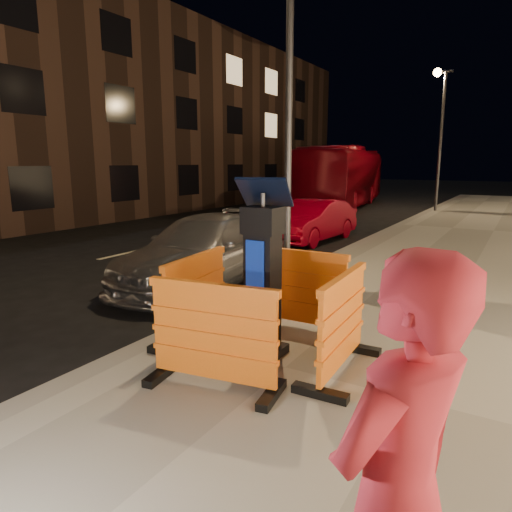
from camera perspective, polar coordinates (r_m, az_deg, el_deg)
The scene contains 14 objects.
ground_plane at distance 6.07m, azimuth -11.61°, elevation -11.10°, with size 120.00×120.00×0.00m, color black.
sidewalk at distance 4.75m, azimuth 17.75°, elevation -17.21°, with size 6.00×60.00×0.15m, color gray.
kerb at distance 6.04m, azimuth -11.64°, elevation -10.45°, with size 0.30×60.00×0.15m, color slate.
parking_kiosk at distance 5.10m, azimuth 0.83°, elevation -2.22°, with size 0.60×0.60×1.90m, color black.
barrier_front at distance 4.47m, azimuth -5.36°, elevation -9.97°, with size 1.36×0.56×1.06m, color orange.
barrier_back at distance 6.02m, azimuth 5.33°, elevation -4.22°, with size 1.36×0.56×1.06m, color orange.
barrier_kerbside at distance 5.73m, azimuth -7.48°, elevation -5.11°, with size 1.36×0.56×1.06m, color orange.
barrier_bldgside at distance 4.84m, azimuth 10.72°, elevation -8.39°, with size 1.36×0.56×1.06m, color orange.
car_silver at distance 9.01m, azimuth -6.27°, elevation -3.36°, with size 1.82×4.49×1.30m, color #BCBCC1.
car_red at distance 13.78m, azimuth 6.98°, elevation 1.86°, with size 1.30×3.73×1.23m, color maroon.
bus_doubledecker at distance 25.00m, azimuth 10.55°, elevation 6.13°, with size 2.61×11.15×3.11m, color maroon.
man at distance 1.97m, azimuth 17.20°, elevation -27.18°, with size 0.69×0.46×1.90m, color #AD2233.
street_lamp_mid at distance 7.99m, azimuth 4.12°, elevation 17.57°, with size 0.12×0.12×6.00m, color #3F3F44.
street_lamp_far at distance 22.40m, azimuth 22.06°, elevation 12.94°, with size 0.12×0.12×6.00m, color #3F3F44.
Camera 1 is at (3.82, -4.10, 2.32)m, focal length 32.00 mm.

